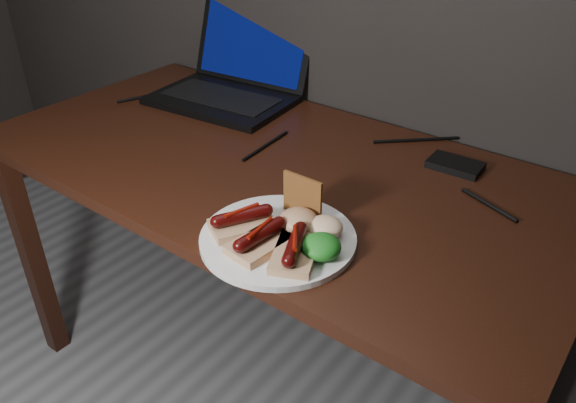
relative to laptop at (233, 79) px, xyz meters
The scene contains 12 objects.
desk 0.44m from the laptop, 36.89° to the right, with size 1.40×0.70×0.75m.
laptop is the anchor object (origin of this frame).
hard_drive 0.69m from the laptop, ahead, with size 0.12×0.07×0.02m, color black.
desk_cables 0.35m from the laptop, 16.66° to the right, with size 1.10×0.42×0.01m.
plate 0.73m from the laptop, 41.81° to the right, with size 0.28×0.28×0.01m, color silver.
bread_sausage_left 0.70m from the laptop, 46.73° to the right, with size 0.12×0.13×0.04m.
bread_sausage_center 0.76m from the laptop, 44.55° to the right, with size 0.08×0.12×0.04m.
bread_sausage_right 0.80m from the laptop, 40.58° to the right, with size 0.11×0.13×0.04m.
crispbread 0.67m from the laptop, 36.97° to the right, with size 0.09×0.01×0.09m, color #945A28.
salad_greens 0.80m from the laptop, 37.41° to the right, with size 0.07×0.07×0.04m, color #145C12.
salsa_mound 0.72m from the laptop, 38.61° to the right, with size 0.07×0.07×0.04m, color maroon.
coleslaw_mound 0.75m from the laptop, 35.37° to the right, with size 0.06×0.06×0.04m, color white.
Camera 1 is at (0.72, 0.50, 1.35)m, focal length 35.00 mm.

